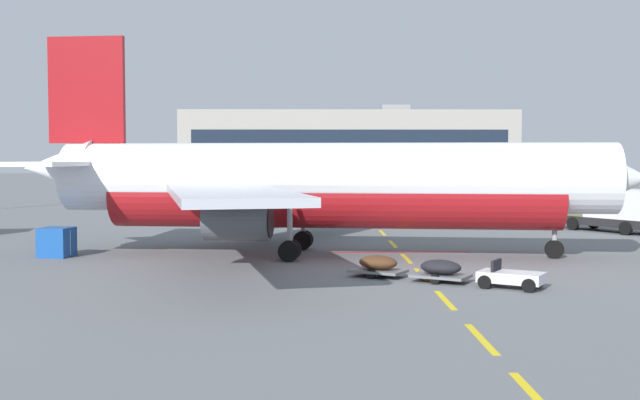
% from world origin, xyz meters
% --- Properties ---
extents(apron_paint_markings, '(8.00, 94.92, 0.01)m').
position_xyz_m(apron_paint_markings, '(18.00, 36.61, 0.00)').
color(apron_paint_markings, yellow).
rests_on(apron_paint_markings, ground).
extents(airliner_foreground, '(34.81, 34.37, 12.20)m').
position_xyz_m(airliner_foreground, '(13.52, 20.71, 3.95)').
color(airliner_foreground, white).
rests_on(airliner_foreground, ground).
extents(fuel_service_truck, '(5.79, 7.19, 3.14)m').
position_xyz_m(fuel_service_truck, '(34.66, 33.93, 1.65)').
color(fuel_service_truck, black).
rests_on(fuel_service_truck, ground).
extents(baggage_train, '(8.15, 5.63, 1.14)m').
position_xyz_m(baggage_train, '(18.55, 11.27, 0.52)').
color(baggage_train, silver).
rests_on(baggage_train, ground).
extents(uld_cargo_container, '(1.86, 1.83, 1.60)m').
position_xyz_m(uld_cargo_container, '(-0.92, 20.14, 0.80)').
color(uld_cargo_container, '#194C9E').
rests_on(uld_cargo_container, ground).
extents(terminal_satellite, '(68.78, 24.95, 16.51)m').
position_xyz_m(terminal_satellite, '(20.58, 146.91, 7.47)').
color(terminal_satellite, '#9E998E').
rests_on(terminal_satellite, ground).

